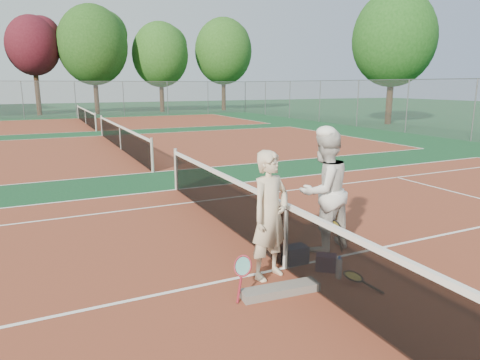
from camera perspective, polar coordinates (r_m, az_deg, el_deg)
name	(u,v)px	position (r m, az deg, el deg)	size (l,w,h in m)	color
ground	(285,268)	(6.64, 6.01, -11.62)	(130.00, 130.00, 0.00)	#103B1F
court_main	(285,268)	(6.64, 6.01, -11.60)	(23.77, 10.97, 0.01)	brown
court_far_a	(121,149)	(19.11, -15.58, 3.98)	(23.77, 10.97, 0.01)	brown
court_far_b	(86,124)	(32.41, -19.84, 7.06)	(23.77, 10.97, 0.01)	brown
net_main	(286,236)	(6.45, 6.12, -7.48)	(0.10, 10.98, 1.02)	black
net_far_a	(120,137)	(19.04, -15.67, 5.49)	(0.10, 10.98, 1.02)	black
net_far_b	(85,117)	(32.38, -19.91, 7.96)	(0.10, 10.98, 1.02)	black
fence_back	(75,99)	(39.29, -21.09, 10.01)	(32.00, 0.06, 3.00)	slate
player_a	(270,215)	(6.04, 4.02, -4.72)	(0.67, 0.44, 1.84)	beige
player_b	(324,191)	(7.16, 11.10, -1.45)	(0.98, 0.76, 2.01)	silver
racket_red	(243,276)	(5.73, 0.37, -12.72)	(0.34, 0.27, 0.53)	maroon
racket_black_held	(336,237)	(7.20, 12.66, -7.42)	(0.23, 0.27, 0.58)	black
racket_spare	(353,279)	(6.31, 14.86, -12.58)	(0.59, 0.27, 0.15)	black
sports_bag_navy	(295,255)	(6.77, 7.38, -9.85)	(0.36, 0.24, 0.28)	black
sports_bag_purple	(326,263)	(6.62, 11.40, -10.73)	(0.30, 0.21, 0.24)	black
net_cover_canvas	(280,290)	(5.87, 5.40, -14.40)	(1.08, 0.25, 0.11)	#68635E
water_bottle	(339,269)	(6.38, 13.05, -11.44)	(0.09, 0.09, 0.30)	silver
tree_back_maroon	(33,46)	(43.21, -25.89, 15.79)	(4.50, 4.50, 8.65)	#382314
tree_back_3	(93,45)	(42.90, -19.04, 16.62)	(6.22, 6.22, 9.80)	#382314
tree_back_4	(160,55)	(44.74, -10.59, 16.09)	(5.50, 5.50, 8.78)	#382314
tree_back_5	(223,51)	(47.18, -2.24, 16.75)	(6.00, 6.00, 9.60)	#382314
tree_right_1	(394,39)	(32.19, 19.84, 17.27)	(5.57, 5.57, 8.95)	#382314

